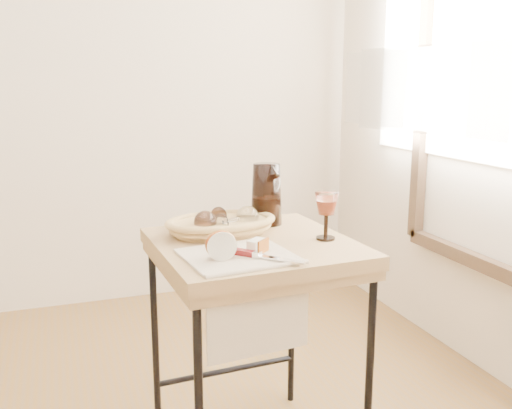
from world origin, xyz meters
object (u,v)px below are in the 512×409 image
object	(u,v)px
tea_towel	(238,256)
table_knife	(260,255)
goblet_lying_a	(211,219)
goblet_lying_b	(237,219)
bread_basket	(221,226)
apple_half	(221,245)
pitcher	(266,194)
side_table	(254,353)
wine_goblet	(326,216)

from	to	relation	value
tea_towel	table_knife	bearing A→B (deg)	-49.93
goblet_lying_a	goblet_lying_b	size ratio (longest dim) A/B	0.98
bread_basket	goblet_lying_a	xyz separation A→B (m)	(-0.03, 0.01, 0.02)
goblet_lying_a	tea_towel	bearing A→B (deg)	41.47
goblet_lying_a	table_knife	bearing A→B (deg)	49.93
goblet_lying_a	apple_half	world-z (taller)	apple_half
pitcher	apple_half	distance (m)	0.44
goblet_lying_b	pitcher	world-z (taller)	pitcher
bread_basket	pitcher	distance (m)	0.22
tea_towel	apple_half	world-z (taller)	apple_half
side_table	tea_towel	world-z (taller)	tea_towel
side_table	table_knife	world-z (taller)	table_knife
wine_goblet	apple_half	size ratio (longest dim) A/B	1.75
bread_basket	goblet_lying_b	bearing A→B (deg)	-25.89
side_table	bread_basket	bearing A→B (deg)	122.06
tea_towel	wine_goblet	bearing A→B (deg)	9.06
tea_towel	goblet_lying_a	world-z (taller)	goblet_lying_a
pitcher	wine_goblet	xyz separation A→B (m)	(0.11, -0.25, -0.03)
pitcher	table_knife	world-z (taller)	pitcher
wine_goblet	apple_half	distance (m)	0.38
apple_half	tea_towel	bearing A→B (deg)	24.65
side_table	apple_half	size ratio (longest dim) A/B	8.57
tea_towel	pitcher	bearing A→B (deg)	52.10
side_table	table_knife	distance (m)	0.44
side_table	goblet_lying_a	distance (m)	0.46
tea_towel	apple_half	xyz separation A→B (m)	(-0.06, -0.02, 0.04)
side_table	apple_half	world-z (taller)	apple_half
apple_half	goblet_lying_a	bearing A→B (deg)	87.13
side_table	wine_goblet	xyz separation A→B (m)	(0.22, -0.06, 0.45)
bread_basket	goblet_lying_b	world-z (taller)	goblet_lying_b
wine_goblet	apple_half	xyz separation A→B (m)	(-0.37, -0.10, -0.03)
goblet_lying_a	apple_half	distance (m)	0.29
side_table	wine_goblet	size ratio (longest dim) A/B	4.91
tea_towel	goblet_lying_a	distance (m)	0.27
tea_towel	goblet_lying_b	bearing A→B (deg)	67.34
tea_towel	goblet_lying_b	world-z (taller)	goblet_lying_b
tea_towel	apple_half	distance (m)	0.07
side_table	apple_half	xyz separation A→B (m)	(-0.15, -0.16, 0.42)
bread_basket	table_knife	size ratio (longest dim) A/B	1.35
tea_towel	wine_goblet	xyz separation A→B (m)	(0.31, 0.08, 0.07)
bread_basket	side_table	bearing A→B (deg)	-62.03
tea_towel	goblet_lying_a	size ratio (longest dim) A/B	2.49
tea_towel	bread_basket	world-z (taller)	bread_basket
wine_goblet	bread_basket	bearing A→B (deg)	149.55
bread_basket	pitcher	world-z (taller)	pitcher
bread_basket	table_knife	xyz separation A→B (m)	(0.03, -0.30, -0.01)
tea_towel	wine_goblet	distance (m)	0.33
goblet_lying_b	wine_goblet	distance (m)	0.29
side_table	goblet_lying_b	size ratio (longest dim) A/B	6.16
wine_goblet	goblet_lying_a	bearing A→B (deg)	149.89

